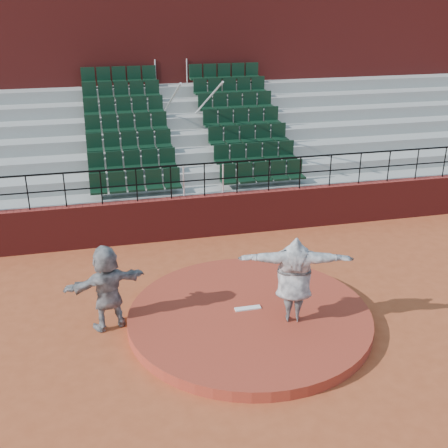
# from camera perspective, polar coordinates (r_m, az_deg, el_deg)

# --- Properties ---
(ground) EXTENTS (90.00, 90.00, 0.00)m
(ground) POSITION_cam_1_polar(r_m,az_deg,el_deg) (13.00, 2.59, -9.88)
(ground) COLOR #A74825
(ground) RESTS_ON ground
(pitchers_mound) EXTENTS (5.50, 5.50, 0.25)m
(pitchers_mound) POSITION_cam_1_polar(r_m,az_deg,el_deg) (12.93, 2.60, -9.41)
(pitchers_mound) COLOR #9B3522
(pitchers_mound) RESTS_ON ground
(pitching_rubber) EXTENTS (0.60, 0.15, 0.03)m
(pitching_rubber) POSITION_cam_1_polar(r_m,az_deg,el_deg) (12.98, 2.43, -8.55)
(pitching_rubber) COLOR white
(pitching_rubber) RESTS_ON pitchers_mound
(boundary_wall) EXTENTS (24.00, 0.30, 1.30)m
(boundary_wall) POSITION_cam_1_polar(r_m,az_deg,el_deg) (17.04, -1.95, 0.83)
(boundary_wall) COLOR maroon
(boundary_wall) RESTS_ON ground
(wall_railing) EXTENTS (24.04, 0.05, 1.03)m
(wall_railing) POSITION_cam_1_polar(r_m,az_deg,el_deg) (16.58, -2.01, 5.26)
(wall_railing) COLOR black
(wall_railing) RESTS_ON boundary_wall
(seating_deck) EXTENTS (24.00, 5.97, 4.63)m
(seating_deck) POSITION_cam_1_polar(r_m,az_deg,el_deg) (20.19, -4.07, 6.66)
(seating_deck) COLOR gray
(seating_deck) RESTS_ON ground
(press_box_facade) EXTENTS (24.00, 3.00, 7.10)m
(press_box_facade) POSITION_cam_1_polar(r_m,az_deg,el_deg) (23.57, -5.88, 14.19)
(press_box_facade) COLOR maroon
(press_box_facade) RESTS_ON ground
(pitcher) EXTENTS (2.52, 1.26, 1.98)m
(pitcher) POSITION_cam_1_polar(r_m,az_deg,el_deg) (12.22, 7.13, -5.59)
(pitcher) COLOR black
(pitcher) RESTS_ON pitchers_mound
(fielder) EXTENTS (1.92, 1.03, 1.97)m
(fielder) POSITION_cam_1_polar(r_m,az_deg,el_deg) (12.59, -11.78, -6.33)
(fielder) COLOR black
(fielder) RESTS_ON ground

